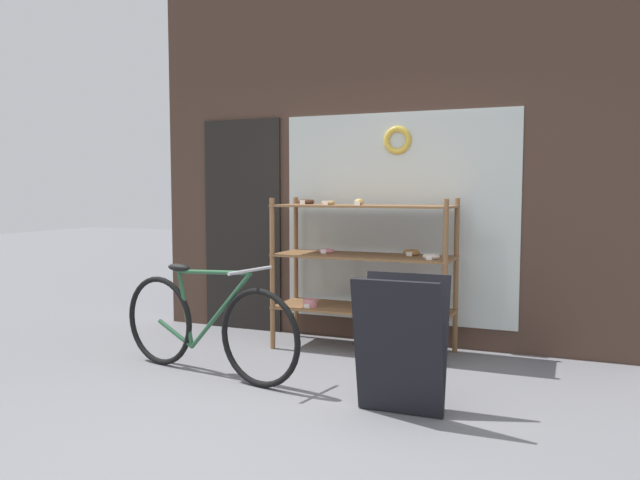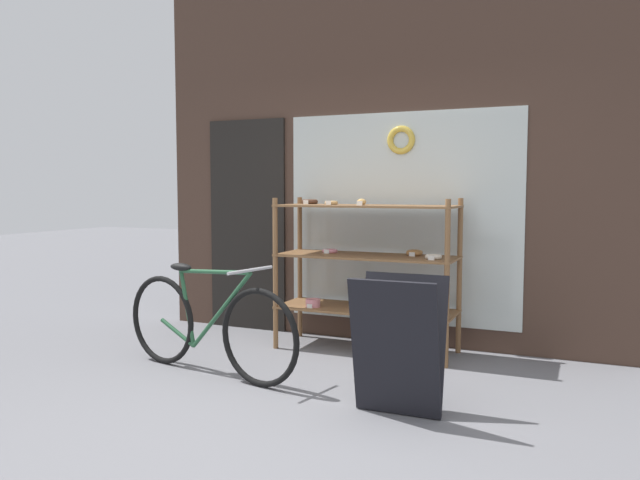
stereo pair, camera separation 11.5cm
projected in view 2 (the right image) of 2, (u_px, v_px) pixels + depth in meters
ground_plane at (259, 426)px, 3.73m from camera, size 30.00×30.00×0.00m
storefront_facade at (378, 145)px, 5.71m from camera, size 4.51×0.13×3.75m
display_case at (365, 260)px, 5.41m from camera, size 1.56×0.55×1.34m
bicycle at (207, 325)px, 4.74m from camera, size 1.73×0.52×0.85m
sandwich_board at (399, 346)px, 3.88m from camera, size 0.55×0.38×0.87m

